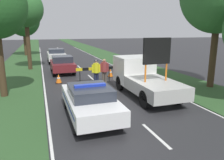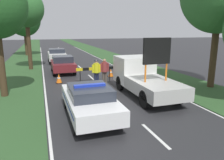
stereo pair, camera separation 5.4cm
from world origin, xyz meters
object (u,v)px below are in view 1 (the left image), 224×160
Objects in this scene: road_barrier at (95,70)px; traffic_cone_centre_front at (59,79)px; police_car at (90,100)px; traffic_cone_near_police at (110,73)px; work_truck at (142,76)px; police_officer at (96,70)px; roadside_tree_near_right at (23,19)px; roadside_tree_far_left at (25,9)px; pedestrian_civilian at (104,70)px; queued_car_van_white at (56,55)px; queued_car_wagon_maroon at (62,64)px.

traffic_cone_centre_front is at bearing 173.04° from road_barrier.
police_car is 8.44m from traffic_cone_near_police.
police_officer is at bearing -56.89° from work_truck.
police_car is 2.70× the size of police_officer.
roadside_tree_near_right is (-3.02, 18.93, 4.81)m from traffic_cone_centre_front.
road_barrier is 9.50m from roadside_tree_far_left.
police_officer is 10.06m from roadside_tree_far_left.
traffic_cone_near_police is 0.09× the size of roadside_tree_near_right.
pedestrian_civilian is 21.56m from roadside_tree_near_right.
roadside_tree_near_right is (-6.02, 20.29, 4.09)m from pedestrian_civilian.
traffic_cone_near_police is (1.62, 1.35, -0.55)m from road_barrier.
traffic_cone_centre_front is 0.16× the size of queued_car_van_white.
road_barrier is 2.65m from traffic_cone_centre_front.
roadside_tree_near_right is at bearing 94.25° from roadside_tree_far_left.
queued_car_wagon_maroon reaches higher than traffic_cone_near_police.
traffic_cone_centre_front is 19.76m from roadside_tree_near_right.
traffic_cone_centre_front is at bearing -45.54° from work_truck.
queued_car_van_white is (-2.34, 11.69, -0.20)m from pedestrian_civilian.
work_truck is 2.02× the size of road_barrier.
police_car is 6.96× the size of traffic_cone_near_police.
police_car is 1.16× the size of queued_car_wagon_maroon.
police_car is 0.64× the size of roadside_tree_far_left.
queued_car_van_white is at bearing -89.95° from queued_car_wagon_maroon.
road_barrier is 10.93m from queued_car_van_white.
road_barrier is 0.93m from police_officer.
pedestrian_civilian is at bearing -117.42° from traffic_cone_near_police.
roadside_tree_far_left reaches higher than queued_car_wagon_maroon.
work_truck is 5.25m from traffic_cone_near_police.
traffic_cone_near_police is 19.99m from roadside_tree_near_right.
roadside_tree_far_left is at bearing -85.75° from roadside_tree_near_right.
road_barrier is 1.59× the size of police_officer.
police_officer is 2.58× the size of traffic_cone_near_police.
work_truck is 1.34× the size of queued_car_van_white.
traffic_cone_near_police is at bearing -88.58° from work_truck.
police_car is 14.33m from roadside_tree_far_left.
road_barrier is at bearing -103.96° from police_officer.
traffic_cone_near_police is 0.17× the size of queued_car_wagon_maroon.
queued_car_van_white reaches higher than police_car.
road_barrier reaches higher than traffic_cone_centre_front.
queued_car_wagon_maroon is (-2.33, 5.12, -0.26)m from pedestrian_civilian.
traffic_cone_centre_front is 0.16× the size of queued_car_wagon_maroon.
work_truck is at bearing 28.19° from police_car.
work_truck is 0.76× the size of roadside_tree_far_left.
police_car is 2.61× the size of pedestrian_civilian.
roadside_tree_near_right is 12.53m from roadside_tree_far_left.
road_barrier is at bearing 139.45° from pedestrian_civilian.
traffic_cone_centre_front is at bearing -35.08° from police_officer.
police_car is at bearing 32.24° from work_truck.
police_car is 26.35m from roadside_tree_near_right.
traffic_cone_centre_front is at bearing 86.34° from queued_car_van_white.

